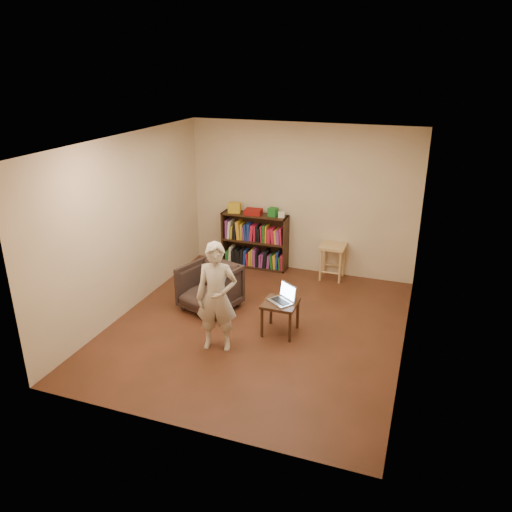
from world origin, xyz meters
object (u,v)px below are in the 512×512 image
(side_table, at_px, (280,307))
(armchair, at_px, (210,288))
(bookshelf, at_px, (255,244))
(laptop, at_px, (283,297))
(person, at_px, (217,297))
(stool, at_px, (333,252))

(side_table, bearing_deg, armchair, 165.08)
(side_table, bearing_deg, bookshelf, 117.97)
(side_table, distance_m, laptop, 0.15)
(laptop, xyz_separation_m, person, (-0.68, -0.68, 0.21))
(stool, relative_size, person, 0.42)
(armchair, relative_size, side_table, 1.66)
(stool, relative_size, armchair, 0.79)
(side_table, bearing_deg, person, -135.56)
(person, bearing_deg, armchair, 106.61)
(armchair, xyz_separation_m, side_table, (1.21, -0.32, 0.04))
(armchair, relative_size, laptop, 1.83)
(stool, relative_size, laptop, 1.45)
(laptop, height_order, person, person)
(stool, height_order, armchair, armchair)
(side_table, xyz_separation_m, laptop, (0.03, 0.04, 0.14))
(armchair, bearing_deg, stool, 66.28)
(side_table, relative_size, person, 0.32)
(side_table, bearing_deg, laptop, 52.50)
(bookshelf, height_order, stool, bookshelf)
(bookshelf, distance_m, laptop, 2.41)
(side_table, relative_size, laptop, 1.10)
(stool, xyz_separation_m, side_table, (-0.30, -2.08, -0.11))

